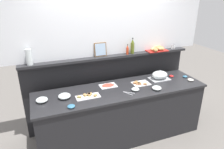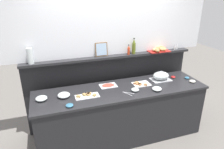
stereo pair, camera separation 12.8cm
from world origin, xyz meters
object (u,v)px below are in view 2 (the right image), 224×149
Objects in this scene: condiment_bowl_cream at (187,78)px; framed_picture at (101,49)px; glass_bowl_medium at (157,89)px; glass_bowl_large at (135,90)px; serving_cloche at (161,76)px; glass_bowl_small at (64,95)px; condiment_bowl_dark at (173,77)px; cold_cuts_platter at (108,86)px; salt_shaker at (175,47)px; bread_basket at (159,49)px; sandwich_platter_side at (141,84)px; glass_bowl_extra at (41,99)px; serving_tongs at (128,93)px; water_carafe at (30,56)px; condiment_bowl_red at (192,81)px; hot_sauce_bottle at (129,50)px; olive_oil_bottle at (134,47)px; pepper_shaker at (177,47)px; sandwich_platter_rear at (87,96)px; condiment_bowl_teal at (70,105)px.

condiment_bowl_cream is 1.60m from framed_picture.
framed_picture is (-0.68, 0.74, 0.50)m from glass_bowl_medium.
serving_cloche is at bearing 22.59° from glass_bowl_large.
glass_bowl_small reaches higher than glass_bowl_large.
cold_cuts_platter is at bearing 178.03° from condiment_bowl_dark.
cold_cuts_platter is 3.39× the size of condiment_bowl_cream.
glass_bowl_large is 1.40× the size of salt_shaker.
bread_basket is (1.08, 0.29, 0.44)m from cold_cuts_platter.
glass_bowl_extra is (-1.57, -0.03, 0.02)m from sandwich_platter_side.
serving_tongs is at bearing -158.48° from serving_cloche.
glass_bowl_medium is 0.83× the size of glass_bowl_small.
glass_bowl_small is 0.74× the size of water_carafe.
framed_picture is (0.72, 0.50, 0.50)m from glass_bowl_small.
hot_sauce_bottle is at bearing 147.63° from condiment_bowl_red.
serving_cloche is 3.32× the size of condiment_bowl_red.
olive_oil_bottle reaches higher than bread_basket.
pepper_shaker is (2.51, 0.46, 0.43)m from glass_bowl_extra.
hot_sauce_bottle is (-0.96, 0.43, 0.48)m from condiment_bowl_cream.
cold_cuts_platter is (-0.53, 0.12, -0.00)m from sandwich_platter_side.
serving_tongs is 1.58m from water_carafe.
water_carafe reaches higher than salt_shaker.
glass_bowl_small is at bearing -168.09° from pepper_shaker.
olive_oil_bottle reaches higher than glass_bowl_large.
condiment_bowl_dark is at bearing 2.75° from glass_bowl_extra.
olive_oil_bottle is 1.71m from water_carafe.
cold_cuts_platter is 3.19× the size of salt_shaker.
sandwich_platter_rear is 1.25× the size of sandwich_platter_side.
glass_bowl_extra reaches higher than glass_bowl_medium.
sandwich_platter_rear is at bearing -177.22° from condiment_bowl_cream.
condiment_bowl_teal is at bearing -147.01° from cold_cuts_platter.
condiment_bowl_cream is at bearing 84.54° from condiment_bowl_red.
condiment_bowl_teal is at bearing -147.69° from hot_sauce_bottle.
water_carafe reaches higher than pepper_shaker.
condiment_bowl_red is 0.76m from salt_shaker.
serving_cloche is 0.70m from olive_oil_bottle.
framed_picture reaches higher than serving_tongs.
glass_bowl_small is 2.16m from condiment_bowl_cream.
salt_shaker is (1.42, 0.31, 0.45)m from cold_cuts_platter.
bread_basket is (1.77, 0.74, 0.43)m from condiment_bowl_teal.
olive_oil_bottle reaches higher than condiment_bowl_red.
hot_sauce_bottle is at bearing 31.28° from cold_cuts_platter.
glass_bowl_large is 0.69× the size of hot_sauce_bottle.
hot_sauce_bottle is at bearing -7.50° from framed_picture.
glass_bowl_large is 1.40× the size of pepper_shaker.
glass_bowl_large is at bearing 7.74° from condiment_bowl_teal.
sandwich_platter_rear is 4.07× the size of salt_shaker.
condiment_bowl_teal is at bearing -160.33° from salt_shaker.
salt_shaker is (-0.00, 0.46, 0.44)m from condiment_bowl_cream.
condiment_bowl_teal is 1.16m from framed_picture.
glass_bowl_extra is at bearing 171.74° from glass_bowl_medium.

